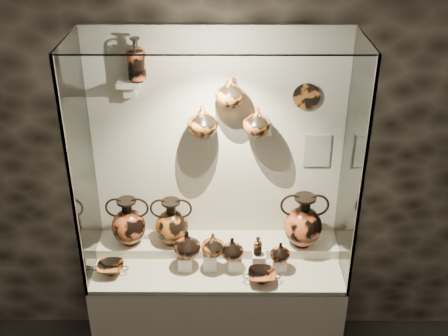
# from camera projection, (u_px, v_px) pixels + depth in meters

# --- Properties ---
(wall_back) EXTENTS (5.00, 0.02, 3.20)m
(wall_back) POSITION_uv_depth(u_px,v_px,m) (218.00, 143.00, 3.78)
(wall_back) COLOR black
(wall_back) RESTS_ON ground
(plinth) EXTENTS (1.70, 0.60, 0.80)m
(plinth) POSITION_uv_depth(u_px,v_px,m) (218.00, 311.00, 4.07)
(plinth) COLOR beige
(plinth) RESTS_ON floor
(front_tier) EXTENTS (1.68, 0.58, 0.03)m
(front_tier) POSITION_uv_depth(u_px,v_px,m) (218.00, 265.00, 3.87)
(front_tier) COLOR #C2B596
(front_tier) RESTS_ON plinth
(rear_tier) EXTENTS (1.70, 0.25, 0.10)m
(rear_tier) POSITION_uv_depth(u_px,v_px,m) (218.00, 246.00, 4.01)
(rear_tier) COLOR #C2B596
(rear_tier) RESTS_ON plinth
(back_panel) EXTENTS (1.70, 0.03, 1.60)m
(back_panel) POSITION_uv_depth(u_px,v_px,m) (218.00, 143.00, 3.78)
(back_panel) COLOR beige
(back_panel) RESTS_ON plinth
(glass_front) EXTENTS (1.70, 0.01, 1.60)m
(glass_front) POSITION_uv_depth(u_px,v_px,m) (216.00, 189.00, 3.24)
(glass_front) COLOR white
(glass_front) RESTS_ON plinth
(glass_left) EXTENTS (0.01, 0.60, 1.60)m
(glass_left) POSITION_uv_depth(u_px,v_px,m) (82.00, 165.00, 3.50)
(glass_left) COLOR white
(glass_left) RESTS_ON plinth
(glass_right) EXTENTS (0.01, 0.60, 1.60)m
(glass_right) POSITION_uv_depth(u_px,v_px,m) (352.00, 165.00, 3.50)
(glass_right) COLOR white
(glass_right) RESTS_ON plinth
(glass_top) EXTENTS (1.70, 0.60, 0.01)m
(glass_top) POSITION_uv_depth(u_px,v_px,m) (216.00, 39.00, 3.12)
(glass_top) COLOR white
(glass_top) RESTS_ON back_panel
(frame_post_left) EXTENTS (0.02, 0.02, 1.60)m
(frame_post_left) POSITION_uv_depth(u_px,v_px,m) (71.00, 189.00, 3.25)
(frame_post_left) COLOR gray
(frame_post_left) RESTS_ON plinth
(frame_post_right) EXTENTS (0.02, 0.02, 1.60)m
(frame_post_right) POSITION_uv_depth(u_px,v_px,m) (361.00, 189.00, 3.24)
(frame_post_right) COLOR gray
(frame_post_right) RESTS_ON plinth
(pedestal_a) EXTENTS (0.09, 0.09, 0.10)m
(pedestal_a) POSITION_uv_depth(u_px,v_px,m) (185.00, 262.00, 3.80)
(pedestal_a) COLOR silver
(pedestal_a) RESTS_ON front_tier
(pedestal_b) EXTENTS (0.09, 0.09, 0.13)m
(pedestal_b) POSITION_uv_depth(u_px,v_px,m) (210.00, 260.00, 3.79)
(pedestal_b) COLOR silver
(pedestal_b) RESTS_ON front_tier
(pedestal_c) EXTENTS (0.09, 0.09, 0.09)m
(pedestal_c) POSITION_uv_depth(u_px,v_px,m) (235.00, 263.00, 3.80)
(pedestal_c) COLOR silver
(pedestal_c) RESTS_ON front_tier
(pedestal_d) EXTENTS (0.09, 0.09, 0.12)m
(pedestal_d) POSITION_uv_depth(u_px,v_px,m) (259.00, 261.00, 3.79)
(pedestal_d) COLOR silver
(pedestal_d) RESTS_ON front_tier
(pedestal_e) EXTENTS (0.09, 0.09, 0.08)m
(pedestal_e) POSITION_uv_depth(u_px,v_px,m) (279.00, 263.00, 3.80)
(pedestal_e) COLOR silver
(pedestal_e) RESTS_ON front_tier
(bracket_ul) EXTENTS (0.14, 0.12, 0.04)m
(bracket_ul) POSITION_uv_depth(u_px,v_px,m) (129.00, 83.00, 3.50)
(bracket_ul) COLOR beige
(bracket_ul) RESTS_ON back_panel
(bracket_ca) EXTENTS (0.14, 0.12, 0.04)m
(bracket_ca) POSITION_uv_depth(u_px,v_px,m) (202.00, 134.00, 3.66)
(bracket_ca) COLOR beige
(bracket_ca) RESTS_ON back_panel
(bracket_cb) EXTENTS (0.10, 0.12, 0.04)m
(bracket_cb) POSITION_uv_depth(u_px,v_px,m) (233.00, 106.00, 3.57)
(bracket_cb) COLOR beige
(bracket_cb) RESTS_ON back_panel
(bracket_cc) EXTENTS (0.14, 0.12, 0.04)m
(bracket_cc) POSITION_uv_depth(u_px,v_px,m) (260.00, 134.00, 3.66)
(bracket_cc) COLOR beige
(bracket_cc) RESTS_ON back_panel
(amphora_left) EXTENTS (0.36, 0.36, 0.36)m
(amphora_left) POSITION_uv_depth(u_px,v_px,m) (128.00, 221.00, 3.88)
(amphora_left) COLOR #BB4B23
(amphora_left) RESTS_ON rear_tier
(amphora_mid) EXTENTS (0.28, 0.28, 0.35)m
(amphora_mid) POSITION_uv_depth(u_px,v_px,m) (172.00, 222.00, 3.88)
(amphora_mid) COLOR #AE581E
(amphora_mid) RESTS_ON rear_tier
(amphora_right) EXTENTS (0.34, 0.34, 0.40)m
(amphora_right) POSITION_uv_depth(u_px,v_px,m) (303.00, 221.00, 3.85)
(amphora_right) COLOR #BB4B23
(amphora_right) RESTS_ON rear_tier
(jug_a) EXTENTS (0.21, 0.21, 0.19)m
(jug_a) POSITION_uv_depth(u_px,v_px,m) (187.00, 244.00, 3.74)
(jug_a) COLOR #BB4B23
(jug_a) RESTS_ON pedestal_a
(jug_b) EXTENTS (0.17, 0.17, 0.16)m
(jug_b) POSITION_uv_depth(u_px,v_px,m) (213.00, 244.00, 3.71)
(jug_b) COLOR #AE581E
(jug_b) RESTS_ON pedestal_b
(jug_c) EXTENTS (0.20, 0.20, 0.16)m
(jug_c) POSITION_uv_depth(u_px,v_px,m) (232.00, 248.00, 3.73)
(jug_c) COLOR #BB4B23
(jug_c) RESTS_ON pedestal_c
(jug_e) EXTENTS (0.18, 0.18, 0.14)m
(jug_e) POSITION_uv_depth(u_px,v_px,m) (280.00, 252.00, 3.74)
(jug_e) COLOR #BB4B23
(jug_e) RESTS_ON pedestal_e
(lekythos_small) EXTENTS (0.08, 0.08, 0.15)m
(lekythos_small) POSITION_uv_depth(u_px,v_px,m) (258.00, 245.00, 3.72)
(lekythos_small) COLOR #AE581E
(lekythos_small) RESTS_ON pedestal_d
(kylix_left) EXTENTS (0.28, 0.26, 0.09)m
(kylix_left) POSITION_uv_depth(u_px,v_px,m) (111.00, 268.00, 3.75)
(kylix_left) COLOR #AE581E
(kylix_left) RESTS_ON front_tier
(kylix_right) EXTENTS (0.27, 0.24, 0.09)m
(kylix_right) POSITION_uv_depth(u_px,v_px,m) (262.00, 276.00, 3.68)
(kylix_right) COLOR #BB4B23
(kylix_right) RESTS_ON front_tier
(lekythos_tall) EXTENTS (0.16, 0.16, 0.31)m
(lekythos_tall) POSITION_uv_depth(u_px,v_px,m) (136.00, 57.00, 3.40)
(lekythos_tall) COLOR #BB4B23
(lekythos_tall) RESTS_ON bracket_ul
(ovoid_vase_a) EXTENTS (0.24, 0.24, 0.21)m
(ovoid_vase_a) POSITION_uv_depth(u_px,v_px,m) (203.00, 120.00, 3.56)
(ovoid_vase_a) COLOR #AE581E
(ovoid_vase_a) RESTS_ON bracket_ca
(ovoid_vase_b) EXTENTS (0.19, 0.19, 0.20)m
(ovoid_vase_b) POSITION_uv_depth(u_px,v_px,m) (230.00, 91.00, 3.47)
(ovoid_vase_b) COLOR #AE581E
(ovoid_vase_b) RESTS_ON bracket_cb
(ovoid_vase_c) EXTENTS (0.21, 0.21, 0.19)m
(ovoid_vase_c) POSITION_uv_depth(u_px,v_px,m) (257.00, 121.00, 3.57)
(ovoid_vase_c) COLOR #AE581E
(ovoid_vase_c) RESTS_ON bracket_cc
(wall_plate) EXTENTS (0.17, 0.02, 0.17)m
(wall_plate) POSITION_uv_depth(u_px,v_px,m) (306.00, 96.00, 3.58)
(wall_plate) COLOR #99511E
(wall_plate) RESTS_ON back_panel
(info_placard) EXTENTS (0.18, 0.01, 0.24)m
(info_placard) POSITION_uv_depth(u_px,v_px,m) (317.00, 151.00, 3.78)
(info_placard) COLOR beige
(info_placard) RESTS_ON back_panel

